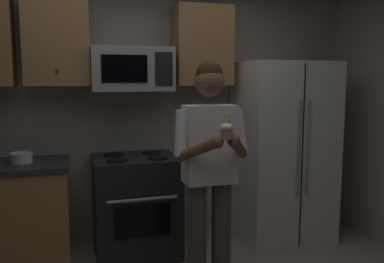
{
  "coord_description": "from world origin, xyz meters",
  "views": [
    {
      "loc": [
        -0.73,
        -2.31,
        1.63
      ],
      "look_at": [
        0.14,
        0.51,
        1.25
      ],
      "focal_mm": 38.07,
      "sensor_mm": 36.0,
      "label": 1
    }
  ],
  "objects": [
    {
      "name": "refrigerator",
      "position": [
        1.35,
        1.32,
        0.9
      ],
      "size": [
        0.9,
        0.75,
        1.8
      ],
      "color": "white",
      "rests_on": "ground"
    },
    {
      "name": "cabinet_row_upper",
      "position": [
        -0.72,
        1.53,
        1.95
      ],
      "size": [
        2.78,
        0.36,
        0.76
      ],
      "color": "#9E7247"
    },
    {
      "name": "person",
      "position": [
        0.27,
        0.5,
        1.0
      ],
      "size": [
        0.6,
        0.48,
        1.76
      ],
      "color": "#4C4742",
      "rests_on": "ground"
    },
    {
      "name": "wall_back",
      "position": [
        0.0,
        1.75,
        1.3
      ],
      "size": [
        4.4,
        0.1,
        2.6
      ],
      "primitive_type": "cube",
      "color": "gray",
      "rests_on": "ground"
    },
    {
      "name": "bowl_large_white",
      "position": [
        -1.12,
        1.39,
        0.97
      ],
      "size": [
        0.19,
        0.19,
        0.09
      ],
      "color": "white",
      "rests_on": "counter_left"
    },
    {
      "name": "microwave",
      "position": [
        -0.15,
        1.48,
        1.72
      ],
      "size": [
        0.74,
        0.41,
        0.4
      ],
      "color": "#9EA0A5"
    },
    {
      "name": "oven_range",
      "position": [
        -0.15,
        1.36,
        0.46
      ],
      "size": [
        0.76,
        0.7,
        0.93
      ],
      "color": "black",
      "rests_on": "ground"
    },
    {
      "name": "cupcake",
      "position": [
        0.27,
        0.17,
        1.29
      ],
      "size": [
        0.09,
        0.09,
        0.17
      ],
      "color": "#A87F56"
    }
  ]
}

